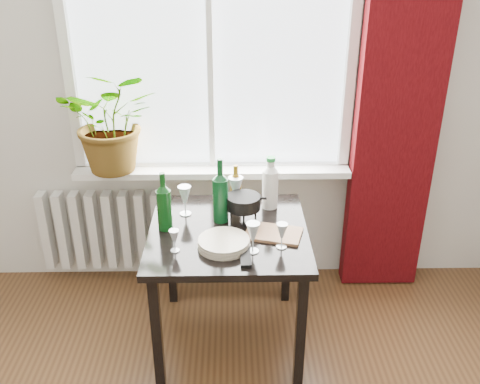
{
  "coord_description": "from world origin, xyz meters",
  "views": [
    {
      "loc": [
        0.12,
        -0.94,
        2.18
      ],
      "look_at": [
        0.16,
        1.55,
        0.97
      ],
      "focal_mm": 40.0,
      "sensor_mm": 36.0,
      "label": 1
    }
  ],
  "objects_px": {
    "wine_bottle_right": "(220,190)",
    "wineglass_back_center": "(236,193)",
    "potted_plant": "(113,120)",
    "wineglass_far_right": "(282,235)",
    "wineglass_back_left": "(185,200)",
    "wineglass_front_right": "(253,237)",
    "radiator": "(102,230)",
    "tv_remote": "(246,257)",
    "cutting_board": "(274,233)",
    "wineglass_front_left": "(175,241)",
    "wine_bottle_left": "(164,201)",
    "cleaning_bottle": "(270,182)",
    "plate_stack": "(224,243)",
    "fondue_pot": "(243,208)",
    "bottle_amber": "(236,186)",
    "table": "(228,244)"
  },
  "relations": [
    {
      "from": "wineglass_far_right",
      "to": "wineglass_back_left",
      "type": "bearing_deg",
      "value": 144.62
    },
    {
      "from": "wineglass_back_center",
      "to": "wineglass_front_left",
      "type": "height_order",
      "value": "wineglass_back_center"
    },
    {
      "from": "wine_bottle_right",
      "to": "wineglass_front_left",
      "type": "xyz_separation_m",
      "value": [
        -0.22,
        -0.31,
        -0.13
      ]
    },
    {
      "from": "potted_plant",
      "to": "wine_bottle_right",
      "type": "height_order",
      "value": "potted_plant"
    },
    {
      "from": "wine_bottle_right",
      "to": "plate_stack",
      "type": "distance_m",
      "value": 0.32
    },
    {
      "from": "cleaning_bottle",
      "to": "wineglass_back_left",
      "type": "height_order",
      "value": "cleaning_bottle"
    },
    {
      "from": "wine_bottle_right",
      "to": "wineglass_back_center",
      "type": "distance_m",
      "value": 0.18
    },
    {
      "from": "cleaning_bottle",
      "to": "radiator",
      "type": "bearing_deg",
      "value": 161.35
    },
    {
      "from": "wine_bottle_right",
      "to": "plate_stack",
      "type": "xyz_separation_m",
      "value": [
        0.02,
        -0.28,
        -0.17
      ]
    },
    {
      "from": "wineglass_back_left",
      "to": "radiator",
      "type": "bearing_deg",
      "value": 143.56
    },
    {
      "from": "potted_plant",
      "to": "plate_stack",
      "type": "height_order",
      "value": "potted_plant"
    },
    {
      "from": "wineglass_front_left",
      "to": "wine_bottle_left",
      "type": "bearing_deg",
      "value": 107.45
    },
    {
      "from": "plate_stack",
      "to": "fondue_pot",
      "type": "xyz_separation_m",
      "value": [
        0.11,
        0.28,
        0.05
      ]
    },
    {
      "from": "potted_plant",
      "to": "wineglass_far_right",
      "type": "height_order",
      "value": "potted_plant"
    },
    {
      "from": "radiator",
      "to": "wineglass_far_right",
      "type": "bearing_deg",
      "value": -35.96
    },
    {
      "from": "cleaning_bottle",
      "to": "plate_stack",
      "type": "xyz_separation_m",
      "value": [
        -0.26,
        -0.43,
        -0.14
      ]
    },
    {
      "from": "cleaning_bottle",
      "to": "wineglass_back_center",
      "type": "height_order",
      "value": "cleaning_bottle"
    },
    {
      "from": "plate_stack",
      "to": "cleaning_bottle",
      "type": "bearing_deg",
      "value": 58.76
    },
    {
      "from": "radiator",
      "to": "potted_plant",
      "type": "height_order",
      "value": "potted_plant"
    },
    {
      "from": "wineglass_far_right",
      "to": "wineglass_back_left",
      "type": "relative_size",
      "value": 0.79
    },
    {
      "from": "wineglass_front_left",
      "to": "tv_remote",
      "type": "distance_m",
      "value": 0.36
    },
    {
      "from": "wine_bottle_left",
      "to": "cleaning_bottle",
      "type": "bearing_deg",
      "value": 22.84
    },
    {
      "from": "radiator",
      "to": "cutting_board",
      "type": "distance_m",
      "value": 1.34
    },
    {
      "from": "potted_plant",
      "to": "cutting_board",
      "type": "xyz_separation_m",
      "value": [
        0.93,
        -0.64,
        -0.42
      ]
    },
    {
      "from": "wineglass_front_left",
      "to": "tv_remote",
      "type": "relative_size",
      "value": 0.7
    },
    {
      "from": "cleaning_bottle",
      "to": "potted_plant",
      "type": "bearing_deg",
      "value": 161.12
    },
    {
      "from": "wineglass_front_right",
      "to": "radiator",
      "type": "bearing_deg",
      "value": 138.87
    },
    {
      "from": "wineglass_front_right",
      "to": "cutting_board",
      "type": "height_order",
      "value": "wineglass_front_right"
    },
    {
      "from": "wineglass_back_left",
      "to": "wineglass_front_left",
      "type": "bearing_deg",
      "value": -93.47
    },
    {
      "from": "wine_bottle_left",
      "to": "wineglass_front_right",
      "type": "distance_m",
      "value": 0.53
    },
    {
      "from": "cleaning_bottle",
      "to": "fondue_pot",
      "type": "xyz_separation_m",
      "value": [
        -0.16,
        -0.15,
        -0.09
      ]
    },
    {
      "from": "bottle_amber",
      "to": "cleaning_bottle",
      "type": "distance_m",
      "value": 0.2
    },
    {
      "from": "radiator",
      "to": "wine_bottle_left",
      "type": "bearing_deg",
      "value": -50.0
    },
    {
      "from": "wine_bottle_right",
      "to": "fondue_pot",
      "type": "bearing_deg",
      "value": 2.86
    },
    {
      "from": "bottle_amber",
      "to": "cutting_board",
      "type": "relative_size",
      "value": 0.93
    },
    {
      "from": "wineglass_back_center",
      "to": "wineglass_front_left",
      "type": "xyz_separation_m",
      "value": [
        -0.31,
        -0.45,
        -0.04
      ]
    },
    {
      "from": "wine_bottle_right",
      "to": "tv_remote",
      "type": "distance_m",
      "value": 0.45
    },
    {
      "from": "cleaning_bottle",
      "to": "cutting_board",
      "type": "xyz_separation_m",
      "value": [
        -0.0,
        -0.32,
        -0.15
      ]
    },
    {
      "from": "radiator",
      "to": "wineglass_back_left",
      "type": "distance_m",
      "value": 0.88
    },
    {
      "from": "table",
      "to": "tv_remote",
      "type": "distance_m",
      "value": 0.31
    },
    {
      "from": "wineglass_front_left",
      "to": "fondue_pot",
      "type": "bearing_deg",
      "value": 42.46
    },
    {
      "from": "cleaning_bottle",
      "to": "wineglass_back_left",
      "type": "bearing_deg",
      "value": -170.49
    },
    {
      "from": "wineglass_back_center",
      "to": "bottle_amber",
      "type": "bearing_deg",
      "value": 88.29
    },
    {
      "from": "radiator",
      "to": "wine_bottle_left",
      "type": "distance_m",
      "value": 0.96
    },
    {
      "from": "potted_plant",
      "to": "tv_remote",
      "type": "height_order",
      "value": "potted_plant"
    },
    {
      "from": "wineglass_front_right",
      "to": "wineglass_far_right",
      "type": "relative_size",
      "value": 1.19
    },
    {
      "from": "wine_bottle_right",
      "to": "wineglass_back_center",
      "type": "height_order",
      "value": "wine_bottle_right"
    },
    {
      "from": "wine_bottle_left",
      "to": "wineglass_front_right",
      "type": "xyz_separation_m",
      "value": [
        0.46,
        -0.24,
        -0.08
      ]
    },
    {
      "from": "wine_bottle_right",
      "to": "potted_plant",
      "type": "bearing_deg",
      "value": 143.72
    },
    {
      "from": "table",
      "to": "fondue_pot",
      "type": "xyz_separation_m",
      "value": [
        0.08,
        0.11,
        0.17
      ]
    }
  ]
}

